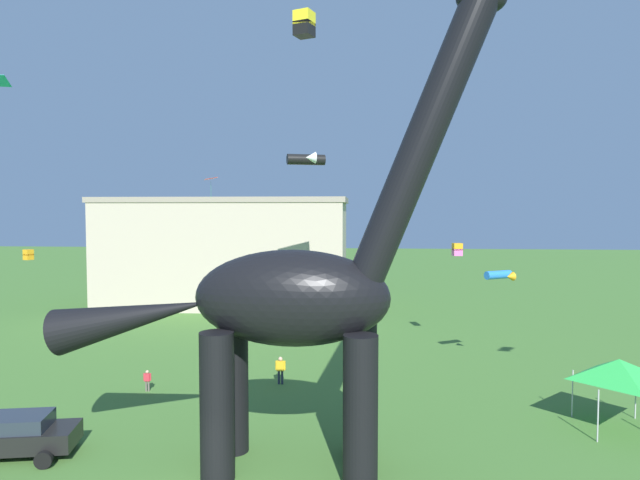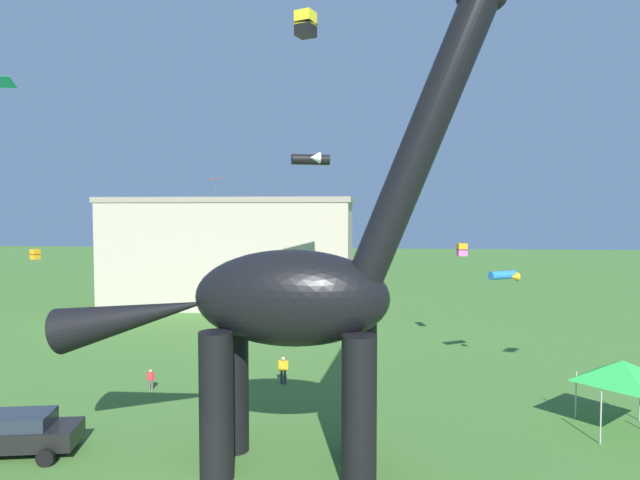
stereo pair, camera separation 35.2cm
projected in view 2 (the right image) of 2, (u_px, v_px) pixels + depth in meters
dinosaur_sculpture at (289, 298)px, 19.44m from camera, size 16.14×3.42×16.88m
parked_sedan_left at (20, 433)px, 20.75m from camera, size 4.47×2.58×1.55m
person_far_spectator at (151, 378)px, 28.07m from camera, size 0.41×0.18×1.09m
person_photographer at (283, 367)px, 29.12m from camera, size 0.55×0.24×1.46m
festival_canopy_tent at (623, 371)px, 22.73m from camera, size 3.15×3.15×3.00m
kite_far_left at (312, 159)px, 38.55m from camera, size 2.80×2.67×0.79m
kite_near_high at (462, 250)px, 35.80m from camera, size 0.65×0.65×0.82m
kite_mid_center at (215, 179)px, 36.91m from camera, size 1.21×1.38×1.42m
kite_high_right at (505, 276)px, 30.87m from camera, size 1.69×1.74×0.49m
kite_mid_left at (306, 24)px, 23.41m from camera, size 0.95×0.95×1.05m
kite_mid_right at (35, 254)px, 37.48m from camera, size 0.64×0.64×0.70m
background_building_block at (231, 252)px, 53.28m from camera, size 23.67×8.89×10.43m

